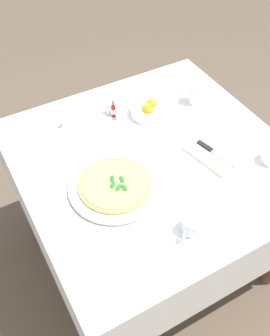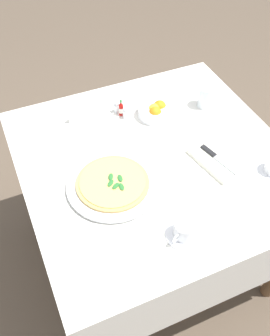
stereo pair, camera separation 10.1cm
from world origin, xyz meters
name	(u,v)px [view 1 (the left image)]	position (x,y,z in m)	size (l,w,h in m)	color
ground_plane	(149,250)	(0.00, 0.00, 0.00)	(8.00, 8.00, 0.00)	brown
dining_table	(152,178)	(0.00, 0.00, 0.61)	(1.08, 1.08, 0.74)	white
pizza_plate	(115,186)	(0.08, -0.22, 0.75)	(0.35, 0.35, 0.02)	white
pizza	(115,184)	(0.08, -0.22, 0.77)	(0.28, 0.28, 0.02)	#DBAD60
coffee_cup_right_edge	(192,226)	(0.38, -0.07, 0.77)	(0.13, 0.13, 0.07)	white
water_glass_center_back	(196,94)	(-0.21, 0.36, 0.79)	(0.07, 0.07, 0.10)	white
napkin_folded	(214,154)	(0.12, 0.21, 0.75)	(0.24, 0.17, 0.02)	white
dinner_knife	(215,152)	(0.12, 0.21, 0.77)	(0.19, 0.07, 0.01)	silver
citrus_bowl	(148,110)	(-0.24, 0.11, 0.77)	(0.15, 0.15, 0.07)	white
hot_sauce_bottle	(113,110)	(-0.31, -0.03, 0.78)	(0.02, 0.02, 0.08)	#B7140F
salt_shaker	(118,114)	(-0.28, -0.02, 0.77)	(0.03, 0.03, 0.06)	white
pepper_shaker	(109,109)	(-0.33, -0.04, 0.77)	(0.03, 0.03, 0.06)	white
menu_card	(68,117)	(-0.37, -0.22, 0.77)	(0.05, 0.08, 0.06)	white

